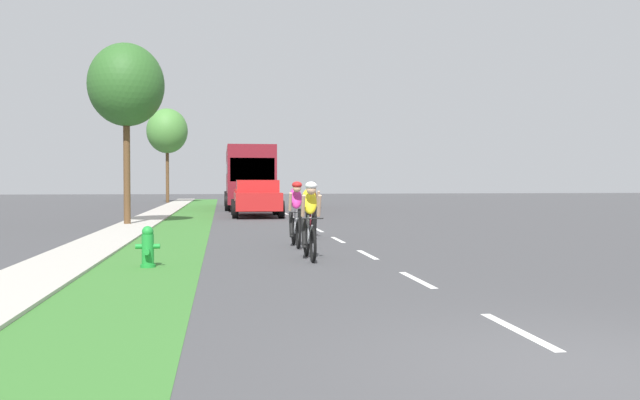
# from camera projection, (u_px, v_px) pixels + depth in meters

# --- Properties ---
(ground_plane) EXTENTS (120.00, 120.00, 0.00)m
(ground_plane) POSITION_uv_depth(u_px,v_px,m) (305.00, 223.00, 25.32)
(ground_plane) COLOR #424244
(grass_verge) EXTENTS (1.95, 70.00, 0.01)m
(grass_verge) POSITION_uv_depth(u_px,v_px,m) (185.00, 224.00, 24.68)
(grass_verge) COLOR #38722D
(grass_verge) RESTS_ON ground_plane
(sidewalk_concrete) EXTENTS (1.46, 70.00, 0.10)m
(sidewalk_concrete) POSITION_uv_depth(u_px,v_px,m) (137.00, 225.00, 24.43)
(sidewalk_concrete) COLOR #B2ADA3
(sidewalk_concrete) RESTS_ON ground_plane
(lane_markings_center) EXTENTS (0.12, 54.07, 0.01)m
(lane_markings_center) POSITION_uv_depth(u_px,v_px,m) (294.00, 218.00, 29.28)
(lane_markings_center) COLOR white
(lane_markings_center) RESTS_ON ground_plane
(fire_hydrant_green) EXTENTS (0.44, 0.38, 0.76)m
(fire_hydrant_green) POSITION_uv_depth(u_px,v_px,m) (148.00, 247.00, 12.35)
(fire_hydrant_green) COLOR #1E8C33
(fire_hydrant_green) RESTS_ON ground_plane
(cyclist_lead) EXTENTS (0.42, 1.72, 1.58)m
(cyclist_lead) POSITION_uv_depth(u_px,v_px,m) (310.00, 220.00, 13.57)
(cyclist_lead) COLOR black
(cyclist_lead) RESTS_ON ground_plane
(cyclist_trailing) EXTENTS (0.42, 1.72, 1.58)m
(cyclist_trailing) POSITION_uv_depth(u_px,v_px,m) (296.00, 213.00, 16.25)
(cyclist_trailing) COLOR black
(cyclist_trailing) RESTS_ON ground_plane
(cyclist_distant) EXTENTS (0.42, 1.72, 1.58)m
(cyclist_distant) POSITION_uv_depth(u_px,v_px,m) (311.00, 209.00, 18.90)
(cyclist_distant) COLOR black
(cyclist_distant) RESTS_ON ground_plane
(pickup_red) EXTENTS (2.22, 5.10, 1.64)m
(pickup_red) POSITION_uv_depth(u_px,v_px,m) (257.00, 198.00, 30.14)
(pickup_red) COLOR red
(pickup_red) RESTS_ON ground_plane
(bus_maroon) EXTENTS (2.78, 11.60, 3.48)m
(bus_maroon) POSITION_uv_depth(u_px,v_px,m) (248.00, 175.00, 39.81)
(bus_maroon) COLOR maroon
(bus_maroon) RESTS_ON ground_plane
(street_tree_near) EXTENTS (2.70, 2.70, 6.54)m
(street_tree_near) POSITION_uv_depth(u_px,v_px,m) (126.00, 86.00, 24.15)
(street_tree_near) COLOR brown
(street_tree_near) RESTS_ON ground_plane
(street_tree_far) EXTENTS (3.03, 3.03, 7.01)m
(street_tree_far) POSITION_uv_depth(u_px,v_px,m) (167.00, 131.00, 50.13)
(street_tree_far) COLOR brown
(street_tree_far) RESTS_ON ground_plane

